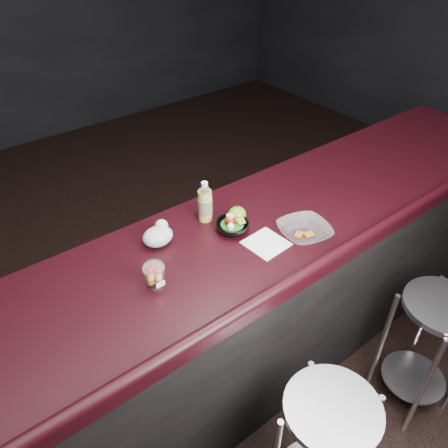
{
  "coord_description": "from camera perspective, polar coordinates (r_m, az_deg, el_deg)",
  "views": [
    {
      "loc": [
        -0.87,
        -0.83,
        2.2
      ],
      "look_at": [
        0.02,
        0.32,
        1.1
      ],
      "focal_mm": 35.0,
      "sensor_mm": 36.0,
      "label": 1
    }
  ],
  "objects": [
    {
      "name": "room_shell",
      "position": [
        1.25,
        8.62,
        19.71
      ],
      "size": [
        8.0,
        8.0,
        8.0
      ],
      "color": "black",
      "rests_on": "ground"
    },
    {
      "name": "lemonade_bottle",
      "position": [
        1.94,
        -2.48,
        2.58
      ],
      "size": [
        0.06,
        0.06,
        0.2
      ],
      "color": "yellow",
      "rests_on": "counter"
    },
    {
      "name": "paper_napkin",
      "position": [
        1.85,
        5.52,
        -2.54
      ],
      "size": [
        0.17,
        0.17,
        0.0
      ],
      "primitive_type": "cube",
      "rotation": [
        0.0,
        0.0,
        0.07
      ],
      "color": "white",
      "rests_on": "counter"
    },
    {
      "name": "takeout_bowl",
      "position": [
        1.9,
        10.43,
        -0.95
      ],
      "size": [
        0.26,
        0.26,
        0.05
      ],
      "rotation": [
        0.0,
        0.0,
        -0.25
      ],
      "color": "silver",
      "rests_on": "counter"
    },
    {
      "name": "plastic_bag",
      "position": [
        1.84,
        -8.56,
        -1.41
      ],
      "size": [
        0.13,
        0.11,
        0.1
      ],
      "color": "silver",
      "rests_on": "counter"
    },
    {
      "name": "fruit_cup",
      "position": [
        1.64,
        -9.07,
        -6.53
      ],
      "size": [
        0.08,
        0.08,
        0.12
      ],
      "color": "white",
      "rests_on": "counter"
    },
    {
      "name": "stool_left",
      "position": [
        1.91,
        13.12,
        -25.31
      ],
      "size": [
        0.47,
        0.47,
        0.73
      ],
      "rotation": [
        0.0,
        0.0,
        0.37
      ],
      "color": "silver",
      "rests_on": "ground"
    },
    {
      "name": "snack_bowl",
      "position": [
        1.9,
        1.05,
        -0.24
      ],
      "size": [
        0.15,
        0.15,
        0.08
      ],
      "rotation": [
        0.0,
        0.0,
        -0.06
      ],
      "color": "black",
      "rests_on": "counter"
    },
    {
      "name": "counter",
      "position": [
        2.21,
        -0.17,
        -12.75
      ],
      "size": [
        4.06,
        0.71,
        1.02
      ],
      "color": "black",
      "rests_on": "ground"
    },
    {
      "name": "green_apple",
      "position": [
        1.95,
        1.74,
        1.25
      ],
      "size": [
        0.08,
        0.08,
        0.08
      ],
      "color": "#459411",
      "rests_on": "counter"
    },
    {
      "name": "stool_right",
      "position": [
        2.36,
        25.56,
        -12.71
      ],
      "size": [
        0.43,
        0.43,
        0.73
      ],
      "rotation": [
        0.0,
        0.0,
        -0.21
      ],
      "color": "silver",
      "rests_on": "ground"
    },
    {
      "name": "ground",
      "position": [
        2.5,
        4.46,
        -24.51
      ],
      "size": [
        8.0,
        8.0,
        0.0
      ],
      "primitive_type": "plane",
      "color": "black",
      "rests_on": "ground"
    }
  ]
}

